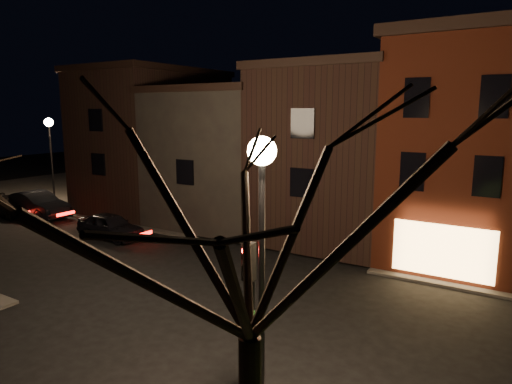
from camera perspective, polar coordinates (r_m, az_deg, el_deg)
ground at (r=19.12m, az=-6.06°, el=-11.75°), size 120.00×120.00×0.00m
sidewalk_far_left at (r=46.49m, az=-10.41°, el=1.24°), size 30.00×30.00×0.12m
corner_building at (r=23.66m, az=24.62°, el=5.08°), size 6.50×8.50×10.50m
row_building_a at (r=26.31m, az=10.64°, el=5.00°), size 7.30×10.30×9.40m
row_building_b at (r=29.75m, az=-2.54°, el=4.77°), size 7.80×10.30×8.40m
row_building_c at (r=34.30m, az=-12.66°, el=6.50°), size 7.30×10.30×9.90m
street_lamp_near at (r=9.47m, az=0.73°, el=-1.61°), size 0.60×0.60×6.48m
street_lamp_far at (r=36.18m, az=-24.37°, el=6.18°), size 0.60×0.60×6.48m
traffic_signal at (r=10.89m, az=-0.69°, el=-13.12°), size 0.58×0.38×4.05m
bare_tree_right at (r=6.53m, az=-0.83°, el=1.68°), size 6.40×6.40×8.50m
parked_car_a at (r=26.95m, az=-17.73°, el=-4.07°), size 4.25×1.73×1.44m
parked_car_b at (r=34.14m, az=-25.67°, el=-1.43°), size 5.27×1.93×1.72m
parked_car_c at (r=35.27m, az=-28.35°, el=-1.61°), size 4.70×1.98×1.36m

